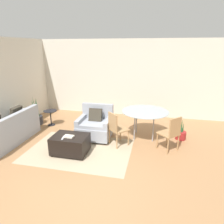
# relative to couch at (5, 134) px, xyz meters

# --- Properties ---
(ground_plane) EXTENTS (20.00, 20.00, 0.00)m
(ground_plane) POSITION_rel_couch_xyz_m (2.41, -0.79, -0.30)
(ground_plane) COLOR #A3754C
(wall_back) EXTENTS (12.00, 0.06, 2.75)m
(wall_back) POSITION_rel_couch_xyz_m (2.41, 3.14, 1.08)
(wall_back) COLOR beige
(wall_back) RESTS_ON ground_plane
(wall_left) EXTENTS (0.06, 12.00, 2.75)m
(wall_left) POSITION_rel_couch_xyz_m (-0.54, 0.71, 1.08)
(wall_left) COLOR beige
(wall_left) RESTS_ON ground_plane
(area_rug) EXTENTS (2.54, 1.79, 0.01)m
(area_rug) POSITION_rel_couch_xyz_m (2.03, 0.09, -0.30)
(area_rug) COLOR tan
(area_rug) RESTS_ON ground_plane
(couch) EXTENTS (0.84, 2.07, 0.91)m
(couch) POSITION_rel_couch_xyz_m (0.00, 0.00, 0.00)
(couch) COLOR #999EA8
(couch) RESTS_ON ground_plane
(armchair) EXTENTS (0.91, 0.83, 0.92)m
(armchair) POSITION_rel_couch_xyz_m (2.20, 0.91, 0.06)
(armchair) COLOR #999EA8
(armchair) RESTS_ON ground_plane
(ottoman) EXTENTS (0.84, 0.62, 0.45)m
(ottoman) POSITION_rel_couch_xyz_m (1.87, -0.07, -0.05)
(ottoman) COLOR black
(ottoman) RESTS_ON ground_plane
(book_stack) EXTENTS (0.24, 0.16, 0.03)m
(book_stack) POSITION_rel_couch_xyz_m (1.87, -0.13, 0.17)
(book_stack) COLOR beige
(book_stack) RESTS_ON ottoman
(tv_remote_primary) EXTENTS (0.07, 0.15, 0.01)m
(tv_remote_primary) POSITION_rel_couch_xyz_m (1.77, -0.23, 0.16)
(tv_remote_primary) COLOR #B7B7BC
(tv_remote_primary) RESTS_ON ottoman
(potted_plant) EXTENTS (0.41, 0.41, 0.99)m
(potted_plant) POSITION_rel_couch_xyz_m (-0.04, 1.49, -0.10)
(potted_plant) COLOR #333338
(potted_plant) RESTS_ON ground_plane
(side_table) EXTENTS (0.43, 0.43, 0.50)m
(side_table) POSITION_rel_couch_xyz_m (0.49, 1.49, 0.06)
(side_table) COLOR black
(side_table) RESTS_ON ground_plane
(dining_table) EXTENTS (1.30, 1.30, 0.78)m
(dining_table) POSITION_rel_couch_xyz_m (3.55, 1.25, 0.41)
(dining_table) COLOR #99A8AD
(dining_table) RESTS_ON ground_plane
(dining_chair_near_left) EXTENTS (0.59, 0.59, 0.90)m
(dining_chair_near_left) POSITION_rel_couch_xyz_m (2.87, 0.57, 0.22)
(dining_chair_near_left) COLOR tan
(dining_chair_near_left) RESTS_ON ground_plane
(dining_chair_near_right) EXTENTS (0.59, 0.59, 0.90)m
(dining_chair_near_right) POSITION_rel_couch_xyz_m (4.24, 0.57, 0.22)
(dining_chair_near_right) COLOR tan
(dining_chair_near_right) RESTS_ON ground_plane
(potted_plant_small) EXTENTS (0.29, 0.29, 0.61)m
(potted_plant_small) POSITION_rel_couch_xyz_m (4.57, 1.33, -0.15)
(potted_plant_small) COLOR maroon
(potted_plant_small) RESTS_ON ground_plane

